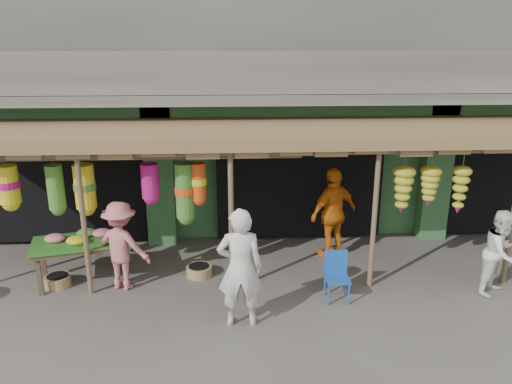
{
  "coord_description": "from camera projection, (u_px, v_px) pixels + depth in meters",
  "views": [
    {
      "loc": [
        -1.51,
        -8.26,
        4.34
      ],
      "look_at": [
        -1.01,
        1.0,
        1.46
      ],
      "focal_mm": 35.0,
      "sensor_mm": 36.0,
      "label": 1
    }
  ],
  "objects": [
    {
      "name": "ground",
      "position": [
        313.0,
        282.0,
        9.24
      ],
      "size": [
        80.0,
        80.0,
        0.0
      ],
      "primitive_type": "plane",
      "color": "#514C47",
      "rests_on": "ground"
    },
    {
      "name": "building",
      "position": [
        287.0,
        77.0,
        12.88
      ],
      "size": [
        16.4,
        6.8,
        7.0
      ],
      "color": "gray",
      "rests_on": "ground"
    },
    {
      "name": "awning",
      "position": [
        302.0,
        137.0,
        9.23
      ],
      "size": [
        14.0,
        2.7,
        2.79
      ],
      "color": "brown",
      "rests_on": "ground"
    },
    {
      "name": "flower_table",
      "position": [
        78.0,
        243.0,
        9.06
      ],
      "size": [
        1.75,
        1.27,
        0.95
      ],
      "rotation": [
        0.0,
        0.0,
        0.23
      ],
      "color": "#4E3F28",
      "rests_on": "ground"
    },
    {
      "name": "blue_chair",
      "position": [
        336.0,
        273.0,
        8.56
      ],
      "size": [
        0.4,
        0.41,
        0.85
      ],
      "rotation": [
        0.0,
        0.0,
        -0.0
      ],
      "color": "#1A51AD",
      "rests_on": "ground"
    },
    {
      "name": "basket_left",
      "position": [
        58.0,
        281.0,
        9.08
      ],
      "size": [
        0.55,
        0.55,
        0.2
      ],
      "primitive_type": "cylinder",
      "rotation": [
        0.0,
        0.0,
        0.18
      ],
      "color": "brown",
      "rests_on": "ground"
    },
    {
      "name": "basket_mid",
      "position": [
        199.0,
        271.0,
        9.48
      ],
      "size": [
        0.53,
        0.53,
        0.19
      ],
      "primitive_type": "cylinder",
      "rotation": [
        0.0,
        0.0,
        -0.08
      ],
      "color": "olive",
      "rests_on": "ground"
    },
    {
      "name": "person_front",
      "position": [
        240.0,
        268.0,
        7.63
      ],
      "size": [
        0.71,
        0.47,
        1.93
      ],
      "primitive_type": "imported",
      "rotation": [
        0.0,
        0.0,
        3.13
      ],
      "color": "silver",
      "rests_on": "ground"
    },
    {
      "name": "person_right",
      "position": [
        501.0,
        253.0,
        8.65
      ],
      "size": [
        0.94,
        0.93,
        1.53
      ],
      "primitive_type": "imported",
      "rotation": [
        0.0,
        0.0,
        0.71
      ],
      "color": "white",
      "rests_on": "ground"
    },
    {
      "name": "person_vendor",
      "position": [
        333.0,
        213.0,
        10.05
      ],
      "size": [
        1.19,
        0.95,
        1.89
      ],
      "primitive_type": "imported",
      "rotation": [
        0.0,
        0.0,
        3.66
      ],
      "color": "orange",
      "rests_on": "ground"
    },
    {
      "name": "person_shopper",
      "position": [
        121.0,
        246.0,
        8.82
      ],
      "size": [
        1.18,
        0.9,
        1.62
      ],
      "primitive_type": "imported",
      "rotation": [
        0.0,
        0.0,
        2.83
      ],
      "color": "#D06E77",
      "rests_on": "ground"
    }
  ]
}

